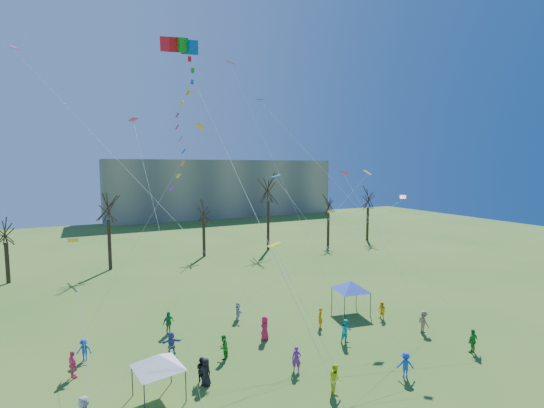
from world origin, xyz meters
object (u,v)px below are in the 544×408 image
canopy_tent_white (158,361)px  canopy_tent_blue (351,286)px  distant_building (222,188)px  big_box_kite (188,125)px

canopy_tent_white → canopy_tent_blue: canopy_tent_blue is taller
distant_building → canopy_tent_blue: 72.46m
canopy_tent_white → canopy_tent_blue: size_ratio=0.91×
distant_building → canopy_tent_white: size_ratio=16.96×
distant_building → canopy_tent_white: distant_building is taller
big_box_kite → canopy_tent_blue: size_ratio=5.43×
distant_building → canopy_tent_blue: size_ratio=15.44×
distant_building → big_box_kite: size_ratio=2.84×
big_box_kite → canopy_tent_white: 13.56m
canopy_tent_white → canopy_tent_blue: bearing=16.9°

